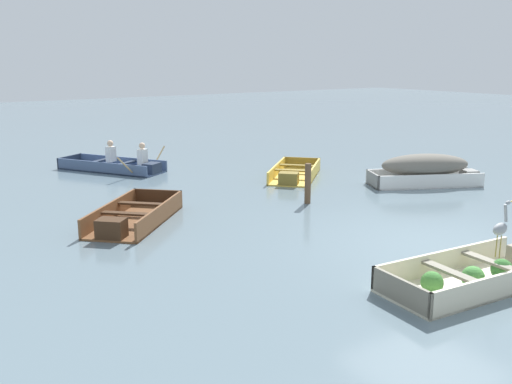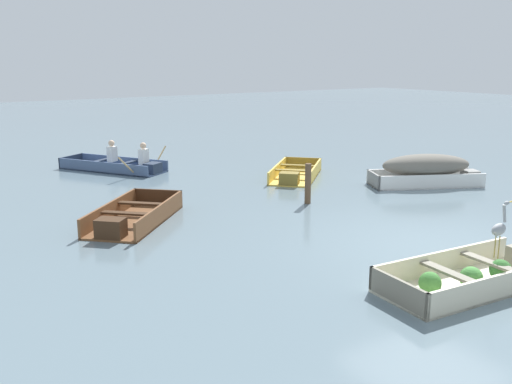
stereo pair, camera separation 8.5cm
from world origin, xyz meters
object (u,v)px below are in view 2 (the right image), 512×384
skiff_wooden_brown_mid_moored (133,218)px  heron_on_dinghy (499,228)px  skiff_white_near_moored (427,168)px  mooring_post (308,184)px  dinghy_cream_foreground (475,276)px  skiff_yellow_far_moored (295,174)px  rowboat_slate_blue_with_crew (118,165)px

skiff_wooden_brown_mid_moored → heron_on_dinghy: (3.29, -5.85, 0.71)m
skiff_white_near_moored → mooring_post: (-3.75, 0.24, 0.00)m
dinghy_cream_foreground → mooring_post: bearing=78.7°
skiff_yellow_far_moored → mooring_post: mooring_post is taller
rowboat_slate_blue_with_crew → heron_on_dinghy: heron_on_dinghy is taller
skiff_yellow_far_moored → mooring_post: (-1.49, -2.39, 0.34)m
skiff_white_near_moored → rowboat_slate_blue_with_crew: 8.71m
skiff_white_near_moored → skiff_wooden_brown_mid_moored: (-7.71, 0.87, -0.32)m
dinghy_cream_foreground → heron_on_dinghy: bearing=-12.8°
rowboat_slate_blue_with_crew → skiff_yellow_far_moored: bearing=-45.4°
skiff_white_near_moored → skiff_wooden_brown_mid_moored: size_ratio=1.12×
heron_on_dinghy → skiff_wooden_brown_mid_moored: bearing=119.4°
skiff_white_near_moored → rowboat_slate_blue_with_crew: bearing=133.0°
skiff_yellow_far_moored → skiff_white_near_moored: bearing=-49.3°
dinghy_cream_foreground → skiff_wooden_brown_mid_moored: skiff_wooden_brown_mid_moored is taller
rowboat_slate_blue_with_crew → mooring_post: bearing=-70.3°
skiff_white_near_moored → skiff_yellow_far_moored: skiff_white_near_moored is taller
skiff_yellow_far_moored → rowboat_slate_blue_with_crew: (-3.68, 3.74, 0.06)m
mooring_post → skiff_wooden_brown_mid_moored: bearing=170.9°
mooring_post → dinghy_cream_foreground: bearing=-101.3°
dinghy_cream_foreground → skiff_wooden_brown_mid_moored: 6.48m
skiff_wooden_brown_mid_moored → mooring_post: (3.96, -0.63, 0.32)m
dinghy_cream_foreground → heron_on_dinghy: size_ratio=3.47×
skiff_white_near_moored → rowboat_slate_blue_with_crew: rowboat_slate_blue_with_crew is taller
skiff_wooden_brown_mid_moored → heron_on_dinghy: bearing=-60.6°
dinghy_cream_foreground → skiff_white_near_moored: skiff_white_near_moored is taller
dinghy_cream_foreground → skiff_white_near_moored: bearing=45.7°
dinghy_cream_foreground → mooring_post: mooring_post is taller
skiff_yellow_far_moored → heron_on_dinghy: heron_on_dinghy is taller
dinghy_cream_foreground → rowboat_slate_blue_with_crew: size_ratio=0.89×
dinghy_cream_foreground → skiff_yellow_far_moored: size_ratio=1.11×
rowboat_slate_blue_with_crew → mooring_post: mooring_post is taller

